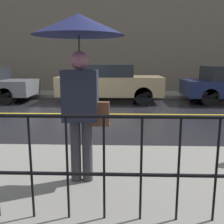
{
  "coord_description": "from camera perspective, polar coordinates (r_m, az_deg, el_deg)",
  "views": [
    {
      "loc": [
        1.75,
        -8.09,
        1.67
      ],
      "look_at": [
        1.52,
        -1.83,
        0.43
      ],
      "focal_mm": 42.0,
      "sensor_mm": 36.0,
      "label": 1
    }
  ],
  "objects": [
    {
      "name": "car_tan",
      "position": [
        10.64,
        -0.64,
        6.4
      ],
      "size": [
        4.15,
        1.81,
        1.51
      ],
      "color": "tan",
      "rests_on": "ground_plane"
    },
    {
      "name": "lane_marking",
      "position": [
        8.45,
        -9.91,
        -0.36
      ],
      "size": [
        25.2,
        0.12,
        0.01
      ],
      "color": "gold",
      "rests_on": "ground_plane"
    },
    {
      "name": "ground_plane",
      "position": [
        8.45,
        -9.91,
        -0.38
      ],
      "size": [
        80.0,
        80.0,
        0.0
      ],
      "primitive_type": "plane",
      "color": "black"
    },
    {
      "name": "sidewalk_far",
      "position": [
        12.75,
        -5.84,
        3.9
      ],
      "size": [
        28.0,
        1.89,
        0.13
      ],
      "color": "gray",
      "rests_on": "ground_plane"
    },
    {
      "name": "building_storefront",
      "position": [
        13.81,
        -5.46,
        17.25
      ],
      "size": [
        28.0,
        0.3,
        6.28
      ],
      "color": "#706656",
      "rests_on": "ground_plane"
    },
    {
      "name": "pedestrian",
      "position": [
        3.21,
        -7.08,
        13.45
      ],
      "size": [
        1.1,
        1.1,
        2.07
      ],
      "color": "#333338",
      "rests_on": "sidewalk_near"
    }
  ]
}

